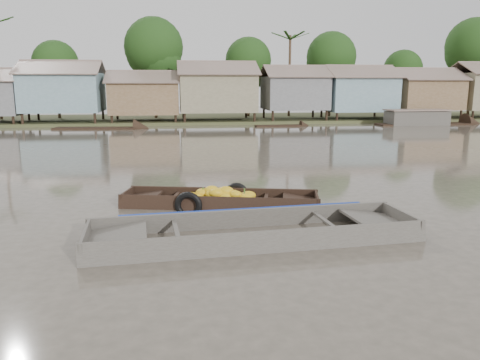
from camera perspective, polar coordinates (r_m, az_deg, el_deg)
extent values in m
plane|color=#4B453A|center=(12.79, -1.72, -3.97)|extent=(120.00, 120.00, 0.00)
cube|color=#384723|center=(45.40, -6.35, 7.27)|extent=(120.00, 12.00, 0.50)
cube|color=gray|center=(42.74, -20.72, 9.96)|extent=(6.20, 5.20, 3.20)
cube|color=brown|center=(41.39, -21.35, 12.72)|extent=(6.60, 3.02, 1.28)
cube|color=brown|center=(44.13, -20.51, 12.67)|extent=(6.60, 3.02, 1.28)
cube|color=brown|center=(41.84, -11.55, 9.76)|extent=(5.80, 4.60, 2.70)
cube|color=brown|center=(40.58, -11.76, 12.24)|extent=(6.20, 2.67, 1.14)
cube|color=brown|center=(43.06, -11.56, 12.20)|extent=(6.20, 2.67, 1.14)
cube|color=#7B7255|center=(41.93, -2.81, 10.59)|extent=(6.50, 5.30, 3.30)
cube|color=brown|center=(40.52, -2.65, 13.53)|extent=(6.90, 3.08, 1.31)
cube|color=brown|center=(43.36, -3.01, 13.40)|extent=(6.90, 3.08, 1.31)
cube|color=slate|center=(43.14, 6.65, 10.50)|extent=(5.40, 4.70, 2.90)
cube|color=brown|center=(41.91, 7.16, 13.05)|extent=(5.80, 2.73, 1.17)
cube|color=brown|center=(44.37, 6.29, 12.99)|extent=(5.80, 2.73, 1.17)
cube|color=gray|center=(45.02, 14.18, 10.14)|extent=(6.00, 5.00, 3.10)
cube|color=brown|center=(43.77, 14.99, 12.69)|extent=(6.40, 2.90, 1.24)
cube|color=brown|center=(46.28, 13.66, 12.68)|extent=(6.40, 2.90, 1.24)
cube|color=brown|center=(47.83, 21.51, 9.71)|extent=(5.70, 4.90, 2.80)
cube|color=brown|center=(46.68, 22.49, 11.88)|extent=(6.10, 2.85, 1.21)
cube|color=brown|center=(48.99, 20.91, 11.95)|extent=(6.10, 2.85, 1.21)
cylinder|color=#473323|center=(47.47, -21.31, 9.71)|extent=(0.28, 0.28, 4.90)
sphere|color=#173310|center=(47.49, -21.57, 13.08)|extent=(4.20, 4.20, 4.20)
cylinder|color=#473323|center=(45.28, -10.31, 11.14)|extent=(0.28, 0.28, 6.30)
sphere|color=#173310|center=(45.39, -10.49, 15.68)|extent=(5.40, 5.40, 5.40)
cylinder|color=#473323|center=(46.83, 1.02, 10.69)|extent=(0.28, 0.28, 5.25)
sphere|color=#173310|center=(46.87, 1.03, 14.36)|extent=(4.50, 4.50, 4.50)
cylinder|color=#473323|center=(47.78, 10.91, 10.72)|extent=(0.28, 0.28, 5.60)
sphere|color=#173310|center=(47.84, 11.06, 14.55)|extent=(4.80, 4.80, 4.80)
cylinder|color=#473323|center=(51.81, 19.05, 9.78)|extent=(0.28, 0.28, 4.55)
sphere|color=#173310|center=(51.82, 19.24, 12.65)|extent=(3.90, 3.90, 3.90)
cylinder|color=#473323|center=(54.47, 26.29, 10.39)|extent=(0.28, 0.28, 6.65)
sphere|color=#173310|center=(54.60, 26.66, 14.36)|extent=(5.70, 5.70, 5.70)
cylinder|color=#473323|center=(47.13, 6.05, 12.31)|extent=(0.24, 0.24, 8.00)
cube|color=black|center=(13.54, -2.40, -3.43)|extent=(5.59, 2.29, 0.08)
cube|color=black|center=(14.06, -2.09, -1.94)|extent=(5.50, 1.44, 0.52)
cube|color=black|center=(12.92, -2.77, -3.18)|extent=(5.50, 1.44, 0.52)
cube|color=black|center=(13.41, 9.33, -2.77)|extent=(0.34, 1.20, 0.49)
cube|color=black|center=(13.37, 7.29, -2.48)|extent=(1.17, 1.24, 0.19)
cube|color=black|center=(14.12, -13.55, -2.21)|extent=(0.34, 1.20, 0.49)
cube|color=black|center=(13.96, -11.70, -2.02)|extent=(1.17, 1.24, 0.19)
cube|color=black|center=(13.70, -7.88, -1.96)|extent=(0.37, 1.16, 0.05)
cube|color=black|center=(13.35, 3.19, -2.23)|extent=(0.37, 1.16, 0.05)
ellipsoid|color=gold|center=(13.37, -1.76, -1.36)|extent=(0.52, 0.41, 0.28)
ellipsoid|color=gold|center=(13.79, -1.00, -1.83)|extent=(0.42, 0.34, 0.23)
ellipsoid|color=gold|center=(13.57, -2.56, -1.57)|extent=(0.48, 0.39, 0.26)
ellipsoid|color=gold|center=(13.32, -6.32, -2.81)|extent=(0.41, 0.32, 0.22)
ellipsoid|color=gold|center=(13.33, -2.17, -1.78)|extent=(0.46, 0.36, 0.25)
ellipsoid|color=gold|center=(13.51, -3.49, -1.24)|extent=(0.48, 0.39, 0.26)
ellipsoid|color=gold|center=(13.29, -2.91, -1.59)|extent=(0.48, 0.39, 0.26)
ellipsoid|color=gold|center=(13.74, -6.14, -1.98)|extent=(0.47, 0.37, 0.25)
ellipsoid|color=gold|center=(13.24, 0.71, -2.20)|extent=(0.47, 0.37, 0.25)
ellipsoid|color=gold|center=(13.57, -4.52, -1.59)|extent=(0.51, 0.41, 0.28)
ellipsoid|color=gold|center=(13.60, -3.30, -1.62)|extent=(0.45, 0.36, 0.24)
ellipsoid|color=gold|center=(13.66, -2.99, -1.61)|extent=(0.45, 0.36, 0.25)
ellipsoid|color=gold|center=(13.40, -3.37, -1.72)|extent=(0.47, 0.38, 0.26)
ellipsoid|color=gold|center=(13.40, -5.66, -2.27)|extent=(0.51, 0.41, 0.28)
ellipsoid|color=gold|center=(13.34, -0.92, -1.73)|extent=(0.47, 0.37, 0.25)
ellipsoid|color=gold|center=(13.23, -0.55, -1.77)|extent=(0.40, 0.32, 0.22)
ellipsoid|color=gold|center=(13.51, -2.24, -1.31)|extent=(0.39, 0.31, 0.21)
ellipsoid|color=gold|center=(13.58, 1.03, -1.91)|extent=(0.50, 0.40, 0.27)
ellipsoid|color=gold|center=(13.31, -5.61, -2.54)|extent=(0.50, 0.40, 0.27)
ellipsoid|color=gold|center=(13.67, 0.39, -2.02)|extent=(0.44, 0.35, 0.24)
ellipsoid|color=gold|center=(13.31, -5.41, -2.61)|extent=(0.49, 0.39, 0.27)
ellipsoid|color=gold|center=(13.37, -5.27, -2.26)|extent=(0.45, 0.36, 0.25)
ellipsoid|color=gold|center=(13.14, -2.20, -2.64)|extent=(0.41, 0.33, 0.22)
ellipsoid|color=gold|center=(13.25, -1.76, -2.05)|extent=(0.44, 0.35, 0.24)
ellipsoid|color=gold|center=(13.56, -5.94, -2.07)|extent=(0.51, 0.41, 0.28)
ellipsoid|color=gold|center=(13.76, -1.18, -1.81)|extent=(0.44, 0.35, 0.24)
ellipsoid|color=gold|center=(13.59, -6.30, -2.43)|extent=(0.39, 0.32, 0.21)
ellipsoid|color=gold|center=(13.06, 1.52, -2.84)|extent=(0.42, 0.34, 0.23)
cylinder|color=#3F6626|center=(13.50, -4.52, -1.29)|extent=(0.04, 0.04, 0.18)
cylinder|color=#3F6626|center=(13.40, -1.58, -1.35)|extent=(0.04, 0.04, 0.18)
cylinder|color=#3F6626|center=(13.35, 0.55, -1.40)|extent=(0.04, 0.04, 0.18)
torus|color=black|center=(14.09, -0.44, -1.82)|extent=(0.77, 0.35, 0.75)
torus|color=black|center=(12.97, -6.31, -3.09)|extent=(0.80, 0.35, 0.78)
cube|color=#423F38|center=(10.68, 1.73, -7.63)|extent=(7.35, 2.06, 0.08)
cube|color=#423F38|center=(11.42, 0.68, -4.98)|extent=(7.42, 0.68, 0.59)
cube|color=#423F38|center=(9.78, 2.99, -7.90)|extent=(7.42, 0.68, 0.59)
cube|color=#423F38|center=(11.95, 18.98, -4.87)|extent=(0.19, 1.81, 0.56)
cube|color=#423F38|center=(11.63, 16.32, -4.79)|extent=(1.36, 1.65, 0.24)
cube|color=#423F38|center=(10.39, -18.28, -7.30)|extent=(0.19, 1.81, 0.56)
cube|color=#423F38|center=(10.31, -14.80, -6.82)|extent=(1.36, 1.65, 0.24)
cube|color=#423F38|center=(10.30, -7.74, -6.27)|extent=(0.22, 1.74, 0.05)
cube|color=#423F38|center=(11.08, 10.54, -5.06)|extent=(0.22, 1.74, 0.05)
cube|color=#665E54|center=(10.66, 1.74, -7.41)|extent=(5.61, 1.80, 0.02)
cube|color=navy|center=(11.41, 0.62, -3.80)|extent=(5.99, 0.50, 0.15)
torus|color=olive|center=(10.98, 11.83, -6.96)|extent=(0.41, 0.41, 0.06)
torus|color=olive|center=(10.96, 11.84, -6.76)|extent=(0.34, 0.34, 0.06)
cube|color=black|center=(42.87, 21.50, 6.21)|extent=(8.14, 1.84, 0.35)
cube|color=black|center=(37.92, -17.13, 5.89)|extent=(6.49, 2.07, 0.35)
cube|color=black|center=(38.46, 4.80, 6.44)|extent=(3.96, 1.00, 0.35)
cube|color=black|center=(42.53, 20.74, 7.04)|extent=(5.00, 2.00, 1.20)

